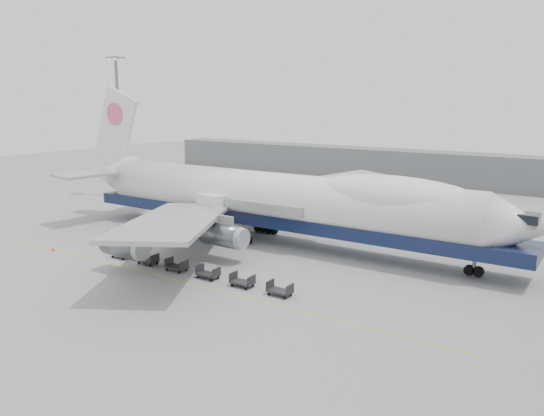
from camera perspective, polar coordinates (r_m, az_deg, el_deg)
The scene contains 13 objects.
ground at distance 59.14m, azimuth -6.49°, elevation -6.07°, with size 260.00×260.00×0.00m, color gray.
apron_line at distance 54.93m, azimuth -10.55°, elevation -7.58°, with size 60.00×0.15×0.01m, color gold.
hangar at distance 122.99m, azimuth 11.18°, elevation 4.66°, with size 110.00×8.00×7.00m, color slate.
floodlight_mast at distance 103.25m, azimuth -16.14°, elevation 9.14°, with size 2.40×2.40×25.43m.
airliner at distance 66.75m, azimuth 0.45°, elevation 1.03°, with size 67.00×55.30×19.98m.
catering_truck at distance 68.79m, azimuth -6.33°, elevation -0.60°, with size 4.78×3.76×5.97m.
traffic_cone at distance 69.02m, azimuth -22.49°, elevation -4.08°, with size 0.40×0.40×0.58m.
dolly_0 at distance 63.46m, azimuth -15.91°, elevation -4.72°, with size 2.30×1.35×1.30m.
dolly_1 at distance 60.33m, azimuth -13.21°, elevation -5.42°, with size 2.30×1.35×1.30m.
dolly_2 at distance 57.36m, azimuth -10.21°, elevation -6.19°, with size 2.30×1.35×1.30m.
dolly_3 at distance 54.57m, azimuth -6.89°, elevation -7.01°, with size 2.30×1.35×1.30m.
dolly_4 at distance 51.99m, azimuth -3.21°, elevation -7.90°, with size 2.30×1.35×1.30m.
dolly_5 at distance 49.66m, azimuth 0.85°, elevation -8.83°, with size 2.30×1.35×1.30m.
Camera 1 is at (36.53, -42.95, 17.85)m, focal length 35.00 mm.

